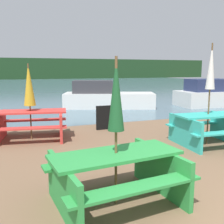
% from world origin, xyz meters
% --- Properties ---
extents(water, '(60.00, 50.00, 0.00)m').
position_xyz_m(water, '(0.00, 31.90, -0.00)').
color(water, slate).
rests_on(water, ground_plane).
extents(far_treeline, '(80.00, 1.60, 4.00)m').
position_xyz_m(far_treeline, '(0.00, 51.90, 2.00)').
color(far_treeline, '#1E3D1E').
rests_on(far_treeline, water).
extents(picnic_table_green, '(1.92, 1.56, 0.73)m').
position_xyz_m(picnic_table_green, '(-1.29, 1.67, 0.45)').
color(picnic_table_green, green).
rests_on(picnic_table_green, ground_plane).
extents(picnic_table_teal, '(1.66, 1.45, 0.77)m').
position_xyz_m(picnic_table_teal, '(1.91, 3.62, 0.45)').
color(picnic_table_teal, '#33B7A8').
rests_on(picnic_table_teal, ground_plane).
extents(picnic_table_red, '(2.07, 1.67, 0.77)m').
position_xyz_m(picnic_table_red, '(-2.20, 5.67, 0.47)').
color(picnic_table_red, red).
rests_on(picnic_table_red, ground_plane).
extents(umbrella_white, '(0.22, 0.22, 2.49)m').
position_xyz_m(umbrella_white, '(1.91, 3.62, 1.90)').
color(umbrella_white, brown).
rests_on(umbrella_white, ground_plane).
extents(umbrella_gold, '(0.31, 0.31, 2.02)m').
position_xyz_m(umbrella_gold, '(-2.20, 5.67, 1.46)').
color(umbrella_gold, brown).
rests_on(umbrella_gold, ground_plane).
extents(umbrella_darkgreen, '(0.22, 0.22, 2.04)m').
position_xyz_m(umbrella_darkgreen, '(-1.29, 1.67, 1.52)').
color(umbrella_darkgreen, brown).
rests_on(umbrella_darkgreen, ground_plane).
extents(boat, '(4.60, 2.87, 1.33)m').
position_xyz_m(boat, '(1.61, 10.56, 0.50)').
color(boat, silver).
rests_on(boat, water).
extents(boat_second, '(4.98, 2.16, 1.38)m').
position_xyz_m(boat_second, '(7.48, 9.33, 0.52)').
color(boat_second, silver).
rests_on(boat_second, water).
extents(signboard, '(0.55, 0.08, 0.75)m').
position_xyz_m(signboard, '(0.03, 6.08, 0.38)').
color(signboard, black).
rests_on(signboard, ground_plane).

